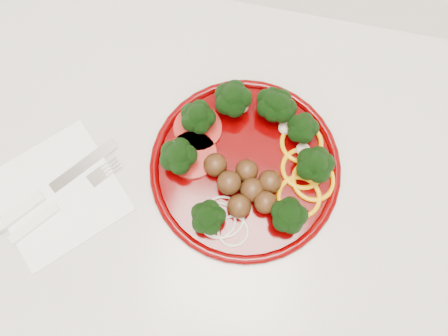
% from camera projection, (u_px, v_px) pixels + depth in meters
% --- Properties ---
extents(counter, '(2.40, 0.60, 0.90)m').
position_uv_depth(counter, '(232.00, 222.00, 1.09)').
color(counter, silver).
rests_on(counter, ground).
extents(plate, '(0.29, 0.29, 0.07)m').
position_uv_depth(plate, '(249.00, 160.00, 0.64)').
color(plate, '#490000').
rests_on(plate, counter).
extents(napkin, '(0.24, 0.24, 0.00)m').
position_uv_depth(napkin, '(58.00, 194.00, 0.65)').
color(napkin, white).
rests_on(napkin, counter).
extents(knife, '(0.15, 0.18, 0.01)m').
position_uv_depth(knife, '(39.00, 198.00, 0.64)').
color(knife, silver).
rests_on(knife, napkin).
extents(fork, '(0.13, 0.16, 0.01)m').
position_uv_depth(fork, '(48.00, 214.00, 0.63)').
color(fork, white).
rests_on(fork, napkin).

